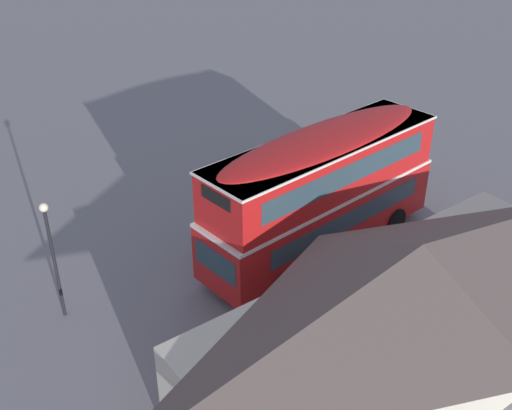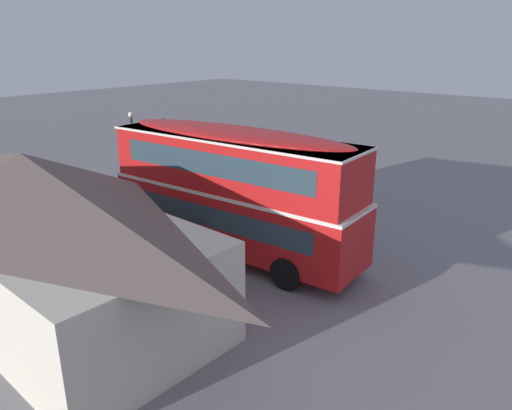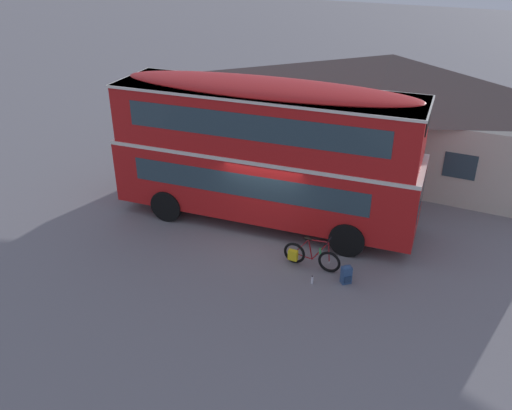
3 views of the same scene
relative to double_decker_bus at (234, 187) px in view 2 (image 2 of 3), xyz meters
The scene contains 7 objects.
ground_plane 2.81m from the double_decker_bus, 59.97° to the right, with size 120.00×120.00×0.00m, color slate.
double_decker_bus is the anchor object (origin of this frame).
touring_bicycle 3.88m from the double_decker_bus, 40.90° to the right, with size 1.77×0.46×1.05m.
backpack_on_ground 4.90m from the double_decker_bus, 33.29° to the right, with size 0.35×0.34×0.58m.
water_bottle_clear_plastic 4.66m from the double_decker_bus, 45.55° to the right, with size 0.07×0.07×0.25m.
pub_building 6.80m from the double_decker_bus, 68.55° to the left, with size 13.54×5.61×4.62m.
street_lamp 9.51m from the double_decker_bus, 13.72° to the right, with size 0.28×0.28×4.25m.
Camera 2 is at (-12.14, 13.08, 7.74)m, focal length 34.01 mm.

